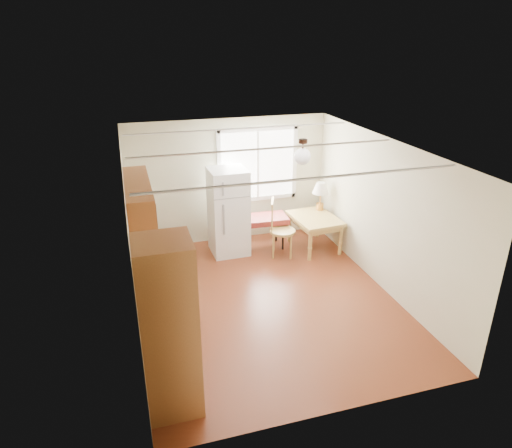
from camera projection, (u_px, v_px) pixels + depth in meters
name	position (u px, v px, depth m)	size (l,w,h in m)	color
room_shell	(267.00, 229.00, 6.91)	(4.60, 5.60, 2.62)	#532011
kitchen_run	(158.00, 290.00, 6.06)	(0.65, 3.40, 2.20)	brown
window_unit	(258.00, 165.00, 9.14)	(1.64, 0.05, 1.51)	white
pendant_light	(302.00, 155.00, 7.07)	(0.26, 0.26, 0.40)	black
refrigerator	(228.00, 212.00, 8.70)	(0.71, 0.73, 1.68)	silver
bench	(251.00, 221.00, 8.89)	(1.47, 0.60, 0.67)	maroon
dining_table	(315.00, 222.00, 8.96)	(0.88, 1.12, 0.66)	#AD8B42
chair	(277.00, 224.00, 8.64)	(0.54, 0.54, 1.11)	#AD8B42
table_lamp	(321.00, 190.00, 9.12)	(0.33, 0.33, 0.58)	#C98C40
coffee_maker	(161.00, 298.00, 5.54)	(0.16, 0.21, 0.32)	black
kettle	(154.00, 290.00, 5.79)	(0.10, 0.10, 0.20)	red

